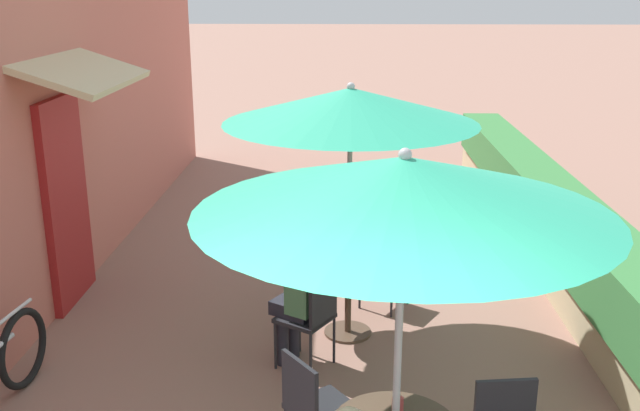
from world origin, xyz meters
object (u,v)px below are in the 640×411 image
patio_table_mid (348,283)px  cafe_chair_mid_right (378,257)px  patio_umbrella_mid (351,106)px  coffee_cup_mid (345,259)px  cafe_chair_near_back (314,404)px  seated_patron_mid_left (301,291)px  coffee_cup_near (398,405)px  patio_umbrella_near (404,186)px  cafe_chair_mid_left (312,313)px

patio_table_mid → cafe_chair_mid_right: size_ratio=0.85×
patio_umbrella_mid → coffee_cup_mid: bearing=-122.2°
coffee_cup_mid → cafe_chair_mid_right: bearing=64.3°
cafe_chair_near_back → seated_patron_mid_left: 1.43m
cafe_chair_mid_right → seated_patron_mid_left: bearing=1.7°
patio_table_mid → seated_patron_mid_left: seated_patron_mid_left is taller
cafe_chair_near_back → seated_patron_mid_left: bearing=149.6°
coffee_cup_near → seated_patron_mid_left: (-0.68, 1.78, -0.08)m
patio_umbrella_near → coffee_cup_mid: size_ratio=26.06×
patio_umbrella_mid → seated_patron_mid_left: (-0.40, -0.59, -1.46)m
coffee_cup_near → patio_table_mid: 2.40m
patio_table_mid → coffee_cup_near: bearing=-83.4°
patio_umbrella_near → patio_umbrella_mid: same height
patio_umbrella_mid → coffee_cup_mid: (-0.03, -0.05, -1.38)m
cafe_chair_near_back → cafe_chair_mid_left: same height
coffee_cup_mid → cafe_chair_mid_left: bearing=-114.5°
coffee_cup_near → patio_table_mid: coffee_cup_near is taller
patio_umbrella_mid → cafe_chair_mid_right: size_ratio=2.70×
cafe_chair_near_back → coffee_cup_mid: (0.20, 1.95, 0.25)m
patio_umbrella_mid → cafe_chair_mid_left: size_ratio=2.70×
seated_patron_mid_left → patio_umbrella_mid: bearing=-2.8°
seated_patron_mid_left → cafe_chair_mid_right: (0.70, 1.24, -0.17)m
seated_patron_mid_left → coffee_cup_mid: size_ratio=13.89×
coffee_cup_mid → cafe_chair_near_back: bearing=-96.0°
patio_umbrella_near → seated_patron_mid_left: patio_umbrella_near is taller
patio_umbrella_near → patio_umbrella_mid: 2.53m
patio_umbrella_near → cafe_chair_mid_right: bearing=89.1°
coffee_cup_near → patio_table_mid: size_ratio=0.12×
cafe_chair_near_back → patio_table_mid: 2.01m
coffee_cup_mid → patio_umbrella_near: bearing=-83.4°
patio_umbrella_near → patio_table_mid: patio_umbrella_near is taller
cafe_chair_near_back → cafe_chair_mid_right: 2.70m
cafe_chair_mid_right → patio_umbrella_near: bearing=30.4°
patio_table_mid → cafe_chair_mid_left: bearing=-115.2°
patio_umbrella_near → cafe_chair_near_back: patio_umbrella_near is taller
patio_table_mid → cafe_chair_mid_left: 0.71m
cafe_chair_near_back → patio_umbrella_mid: bearing=136.3°
patio_umbrella_near → seated_patron_mid_left: 2.51m
cafe_chair_mid_right → coffee_cup_mid: bearing=5.6°
coffee_cup_near → cafe_chair_mid_left: (-0.58, 1.73, -0.25)m
seated_patron_mid_left → cafe_chair_mid_right: size_ratio=1.44×
cafe_chair_mid_left → cafe_chair_mid_right: size_ratio=1.00×
coffee_cup_near → cafe_chair_mid_left: size_ratio=0.10×
cafe_chair_near_back → coffee_cup_near: 0.68m
coffee_cup_near → seated_patron_mid_left: size_ratio=0.07×
seated_patron_mid_left → coffee_cup_near: bearing=-128.0°
cafe_chair_near_back → coffee_cup_mid: 1.97m
cafe_chair_mid_left → seated_patron_mid_left: 0.20m
patio_umbrella_mid → seated_patron_mid_left: patio_umbrella_mid is taller
seated_patron_mid_left → coffee_cup_mid: seated_patron_mid_left is taller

